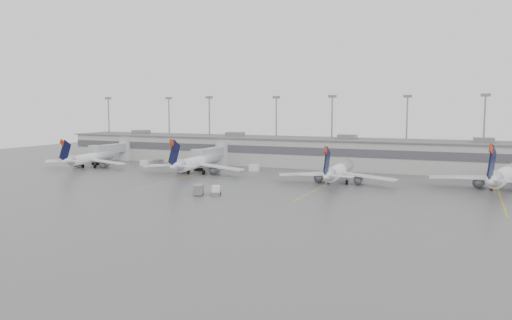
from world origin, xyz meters
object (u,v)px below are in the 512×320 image
at_px(jet_far_left, 90,158).
at_px(jet_mid_right, 338,171).
at_px(jet_mid_left, 197,162).
at_px(jet_far_right, 505,175).
at_px(baggage_tug, 216,191).

xyz_separation_m(jet_far_left, jet_mid_right, (71.89, -1.39, 0.19)).
bearing_deg(jet_far_left, jet_mid_right, -10.55).
relative_size(jet_mid_left, jet_far_right, 0.95).
distance_m(jet_mid_left, jet_mid_right, 37.47).
xyz_separation_m(jet_far_right, baggage_tug, (-52.28, -27.77, -2.62)).
xyz_separation_m(jet_mid_left, jet_far_right, (71.16, 2.24, 0.23)).
relative_size(jet_far_left, jet_far_right, 0.85).
relative_size(jet_far_left, jet_mid_right, 0.93).
distance_m(jet_far_left, jet_far_right, 105.66).
height_order(jet_far_left, jet_far_right, jet_far_right).
distance_m(jet_far_right, baggage_tug, 59.26).
height_order(jet_mid_right, baggage_tug, jet_mid_right).
bearing_deg(jet_mid_left, baggage_tug, -58.80).
xyz_separation_m(jet_mid_right, baggage_tug, (-18.55, -23.58, -2.27)).
bearing_deg(baggage_tug, jet_mid_right, 27.84).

